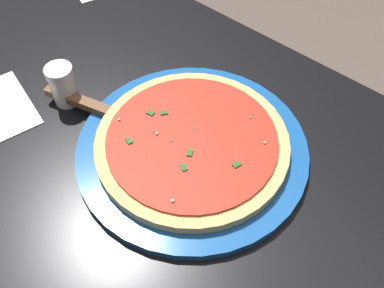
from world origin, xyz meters
The scene contains 5 objects.
restaurant_table centered at (0.00, 0.00, 0.59)m, with size 1.12×0.69×0.73m.
serving_plate centered at (-0.05, -0.03, 0.73)m, with size 0.36×0.36×0.01m, color #195199.
pizza centered at (-0.05, -0.03, 0.75)m, with size 0.30×0.30×0.02m.
pizza_server centered at (0.11, 0.02, 0.75)m, with size 0.22×0.10×0.01m.
parmesan_shaker centered at (0.18, 0.03, 0.76)m, with size 0.05×0.05×0.07m.
Camera 1 is at (-0.32, 0.27, 1.26)m, focal length 39.57 mm.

